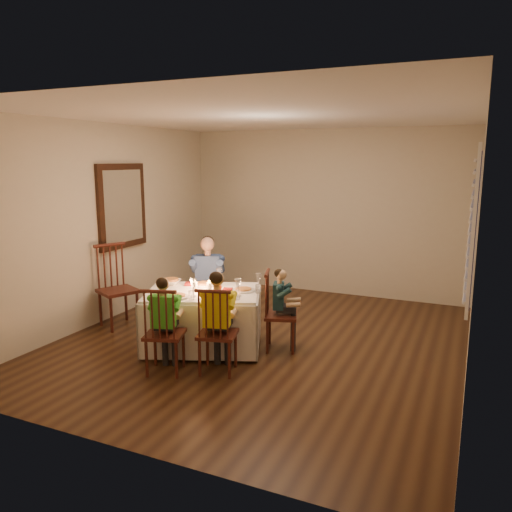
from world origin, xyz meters
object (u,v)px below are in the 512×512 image
at_px(child_yellow, 218,371).
at_px(child_teal, 281,349).
at_px(chair_near_right, 218,371).
at_px(chair_end, 281,349).
at_px(child_green, 166,372).
at_px(chair_near_left, 166,372).
at_px(dining_table, 203,308).
at_px(chair_adult, 209,327).
at_px(serving_bowl, 171,282).
at_px(chair_extra, 120,326).
at_px(adult, 209,327).

height_order(child_yellow, child_teal, child_yellow).
height_order(chair_near_right, child_yellow, child_yellow).
xyz_separation_m(chair_end, child_green, (-0.84, -1.06, 0.00)).
height_order(chair_near_left, child_yellow, child_yellow).
distance_m(chair_near_left, child_teal, 1.35).
xyz_separation_m(dining_table, chair_adult, (-0.30, 0.65, -0.47)).
distance_m(dining_table, chair_near_right, 0.85).
relative_size(chair_end, serving_bowl, 3.89).
bearing_deg(chair_near_right, chair_extra, -35.48).
height_order(chair_adult, chair_near_left, same).
distance_m(dining_table, chair_adult, 0.86).
bearing_deg(child_teal, chair_extra, 75.07).
bearing_deg(serving_bowl, chair_near_right, -33.46).
height_order(dining_table, child_teal, dining_table).
relative_size(chair_end, child_yellow, 0.86).
bearing_deg(chair_near_left, dining_table, -108.87).
relative_size(adult, child_yellow, 1.12).
xyz_separation_m(chair_near_right, chair_extra, (-1.84, 0.73, 0.00)).
distance_m(chair_adult, serving_bowl, 0.90).
bearing_deg(serving_bowl, adult, 69.46).
height_order(adult, child_teal, adult).
distance_m(chair_adult, child_teal, 1.19).
xyz_separation_m(dining_table, serving_bowl, (-0.50, 0.12, 0.22)).
height_order(chair_end, child_teal, child_teal).
height_order(dining_table, serving_bowl, serving_bowl).
height_order(chair_extra, adult, adult).
relative_size(chair_adult, serving_bowl, 3.89).
distance_m(chair_near_right, serving_bowl, 1.36).
height_order(dining_table, chair_adult, dining_table).
bearing_deg(child_yellow, adult, -70.69).
bearing_deg(chair_near_left, chair_adult, -96.37).
bearing_deg(adult, chair_end, -38.87).
bearing_deg(dining_table, chair_adult, 93.10).
distance_m(child_yellow, serving_bowl, 1.36).
relative_size(dining_table, chair_end, 1.69).
relative_size(child_yellow, child_teal, 1.12).
bearing_deg(child_green, chair_end, -146.57).
bearing_deg(chair_adult, chair_end, -38.87).
bearing_deg(child_teal, child_green, 123.72).
height_order(chair_near_left, chair_end, same).
bearing_deg(child_yellow, child_teal, -127.11).
xyz_separation_m(chair_end, chair_extra, (-2.20, -0.11, 0.00)).
bearing_deg(chair_extra, chair_near_right, -85.41).
bearing_deg(chair_end, child_yellow, 139.01).
xyz_separation_m(chair_extra, child_green, (1.36, -0.95, 0.00)).
height_order(chair_end, serving_bowl, serving_bowl).
distance_m(chair_adult, adult, 0.00).
relative_size(adult, child_green, 1.19).
distance_m(dining_table, child_teal, 1.01).
relative_size(chair_near_right, adult, 0.77).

